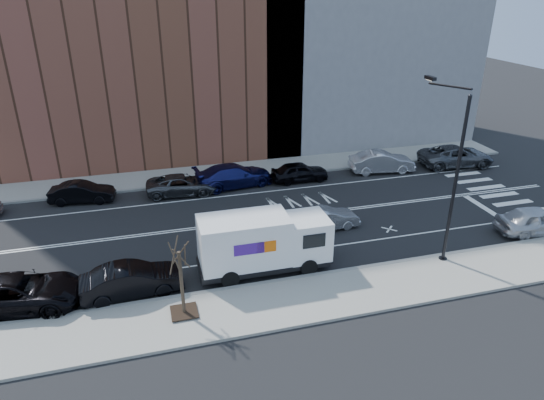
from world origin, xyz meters
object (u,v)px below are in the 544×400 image
fedex_van (263,242)px  near_parked_front (537,220)px  far_parked_b (82,192)px  driving_sedan (326,219)px

fedex_van → near_parked_front: (16.79, -0.45, -0.82)m
fedex_van → far_parked_b: (-9.76, 11.59, -0.94)m
driving_sedan → near_parked_front: size_ratio=0.84×
fedex_van → far_parked_b: size_ratio=1.61×
fedex_van → driving_sedan: 6.02m
fedex_van → far_parked_b: 15.18m
driving_sedan → near_parked_front: near_parked_front is taller
near_parked_front → fedex_van: bearing=95.0°
fedex_van → near_parked_front: size_ratio=1.42×
far_parked_b → driving_sedan: 16.73m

